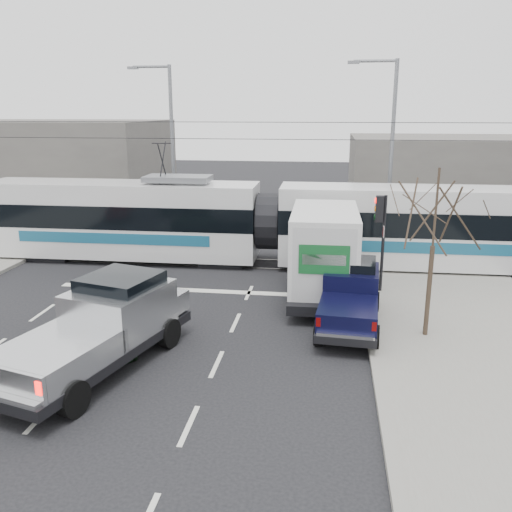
# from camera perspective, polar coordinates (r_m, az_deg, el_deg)

# --- Properties ---
(ground) EXTENTS (120.00, 120.00, 0.00)m
(ground) POSITION_cam_1_polar(r_m,az_deg,el_deg) (15.51, -10.43, -10.75)
(ground) COLOR black
(ground) RESTS_ON ground
(sidewalk_right) EXTENTS (6.00, 60.00, 0.15)m
(sidewalk_right) POSITION_cam_1_polar(r_m,az_deg,el_deg) (15.43, 24.06, -11.73)
(sidewalk_right) COLOR gray
(sidewalk_right) RESTS_ON ground
(rails) EXTENTS (60.00, 1.60, 0.03)m
(rails) POSITION_cam_1_polar(r_m,az_deg,el_deg) (24.59, -3.29, -0.68)
(rails) COLOR #33302D
(rails) RESTS_ON ground
(building_left) EXTENTS (14.00, 10.00, 6.00)m
(building_left) POSITION_cam_1_polar(r_m,az_deg,el_deg) (39.98, -20.25, 8.92)
(building_left) COLOR #68645E
(building_left) RESTS_ON ground
(building_right) EXTENTS (12.00, 10.00, 5.00)m
(building_right) POSITION_cam_1_polar(r_m,az_deg,el_deg) (38.17, 19.09, 8.01)
(building_right) COLOR #68645E
(building_right) RESTS_ON ground
(bare_tree) EXTENTS (2.40, 2.40, 5.00)m
(bare_tree) POSITION_cam_1_polar(r_m,az_deg,el_deg) (16.26, 18.36, 4.05)
(bare_tree) COLOR #47382B
(bare_tree) RESTS_ON ground
(traffic_signal) EXTENTS (0.44, 0.44, 3.60)m
(traffic_signal) POSITION_cam_1_polar(r_m,az_deg,el_deg) (20.19, 12.99, 3.43)
(traffic_signal) COLOR black
(traffic_signal) RESTS_ON ground
(street_lamp_near) EXTENTS (2.38, 0.25, 9.00)m
(street_lamp_near) POSITION_cam_1_polar(r_m,az_deg,el_deg) (27.39, 13.73, 11.40)
(street_lamp_near) COLOR slate
(street_lamp_near) RESTS_ON ground
(street_lamp_far) EXTENTS (2.38, 0.25, 9.00)m
(street_lamp_far) POSITION_cam_1_polar(r_m,az_deg,el_deg) (30.54, -9.16, 11.98)
(street_lamp_far) COLOR slate
(street_lamp_far) RESTS_ON ground
(catenary) EXTENTS (60.00, 0.20, 7.00)m
(catenary) POSITION_cam_1_polar(r_m,az_deg,el_deg) (23.82, -3.44, 8.31)
(catenary) COLOR black
(catenary) RESTS_ON ground
(tram) EXTENTS (25.93, 2.87, 5.29)m
(tram) POSITION_cam_1_polar(r_m,az_deg,el_deg) (23.96, 1.21, 3.52)
(tram) COLOR silver
(tram) RESTS_ON ground
(silver_pickup) EXTENTS (3.75, 6.67, 2.30)m
(silver_pickup) POSITION_cam_1_polar(r_m,az_deg,el_deg) (15.17, -15.70, -6.97)
(silver_pickup) COLOR black
(silver_pickup) RESTS_ON ground
(box_truck) EXTENTS (2.35, 6.68, 3.33)m
(box_truck) POSITION_cam_1_polar(r_m,az_deg,el_deg) (20.01, 7.16, 0.37)
(box_truck) COLOR black
(box_truck) RESTS_ON ground
(navy_pickup) EXTENTS (2.16, 4.86, 2.00)m
(navy_pickup) POSITION_cam_1_polar(r_m,az_deg,el_deg) (17.57, 9.90, -4.09)
(navy_pickup) COLOR black
(navy_pickup) RESTS_ON ground
(green_car) EXTENTS (3.53, 5.53, 1.42)m
(green_car) POSITION_cam_1_polar(r_m,az_deg,el_deg) (16.86, -15.93, -6.30)
(green_car) COLOR black
(green_car) RESTS_ON ground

